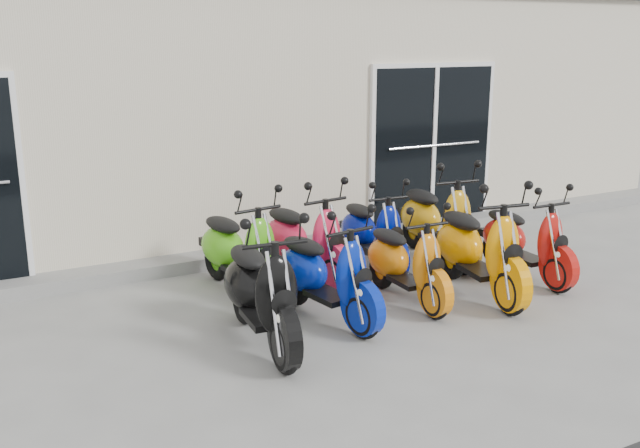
# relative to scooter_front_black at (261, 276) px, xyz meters

# --- Properties ---
(ground) EXTENTS (80.00, 80.00, 0.00)m
(ground) POSITION_rel_scooter_front_black_xyz_m (1.10, 0.36, -0.64)
(ground) COLOR gray
(ground) RESTS_ON ground
(building) EXTENTS (14.00, 6.00, 3.20)m
(building) POSITION_rel_scooter_front_black_xyz_m (1.10, 5.56, 0.96)
(building) COLOR beige
(building) RESTS_ON ground
(front_step) EXTENTS (14.00, 0.40, 0.15)m
(front_step) POSITION_rel_scooter_front_black_xyz_m (1.10, 2.38, -0.57)
(front_step) COLOR gray
(front_step) RESTS_ON ground
(door_right) EXTENTS (2.02, 0.08, 2.22)m
(door_right) POSITION_rel_scooter_front_black_xyz_m (3.70, 2.53, 0.62)
(door_right) COLOR black
(door_right) RESTS_ON front_step
(scooter_front_black) EXTENTS (0.79, 1.79, 1.28)m
(scooter_front_black) POSITION_rel_scooter_front_black_xyz_m (0.00, 0.00, 0.00)
(scooter_front_black) COLOR black
(scooter_front_black) RESTS_ON ground
(scooter_front_blue) EXTENTS (0.83, 1.68, 1.19)m
(scooter_front_blue) POSITION_rel_scooter_front_black_xyz_m (0.77, 0.25, -0.05)
(scooter_front_blue) COLOR #051E9D
(scooter_front_blue) RESTS_ON ground
(scooter_front_orange_a) EXTENTS (0.58, 1.51, 1.11)m
(scooter_front_orange_a) POSITION_rel_scooter_front_black_xyz_m (1.72, 0.28, -0.09)
(scooter_front_orange_a) COLOR orange
(scooter_front_orange_a) RESTS_ON ground
(scooter_front_orange_b) EXTENTS (0.90, 1.83, 1.30)m
(scooter_front_orange_b) POSITION_rel_scooter_front_black_xyz_m (2.52, 0.10, 0.01)
(scooter_front_orange_b) COLOR orange
(scooter_front_orange_b) RESTS_ON ground
(scooter_front_red) EXTENTS (0.61, 1.56, 1.14)m
(scooter_front_red) POSITION_rel_scooter_front_black_xyz_m (3.33, 0.27, -0.07)
(scooter_front_red) COLOR #B0130D
(scooter_front_red) RESTS_ON ground
(scooter_back_green) EXTENTS (0.85, 1.72, 1.22)m
(scooter_back_green) POSITION_rel_scooter_front_black_xyz_m (0.34, 1.34, -0.03)
(scooter_back_green) COLOR #50B716
(scooter_back_green) RESTS_ON ground
(scooter_back_red) EXTENTS (0.84, 1.73, 1.23)m
(scooter_back_red) POSITION_rel_scooter_front_black_xyz_m (1.10, 1.33, -0.03)
(scooter_back_red) COLOR red
(scooter_back_red) RESTS_ON ground
(scooter_back_blue) EXTENTS (0.64, 1.55, 1.12)m
(scooter_back_blue) POSITION_rel_scooter_front_black_xyz_m (2.03, 1.40, -0.08)
(scooter_back_blue) COLOR #021185
(scooter_back_blue) RESTS_ON ground
(scooter_back_yellow) EXTENTS (0.81, 1.80, 1.29)m
(scooter_back_yellow) POSITION_rel_scooter_front_black_xyz_m (2.87, 1.29, 0.01)
(scooter_back_yellow) COLOR orange
(scooter_back_yellow) RESTS_ON ground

